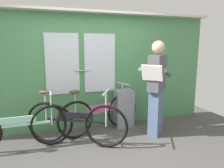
# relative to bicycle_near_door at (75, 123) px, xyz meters

# --- Properties ---
(ground_plane) EXTENTS (5.86, 4.35, 0.04)m
(ground_plane) POSITION_rel_bicycle_near_door_xyz_m (0.45, -0.64, -0.39)
(ground_plane) COLOR #474442
(train_door_wall) EXTENTS (4.86, 0.28, 2.19)m
(train_door_wall) POSITION_rel_bicycle_near_door_xyz_m (0.44, 0.73, 0.78)
(train_door_wall) COLOR #4C8C56
(train_door_wall) RESTS_ON ground_plane
(bicycle_near_door) EXTENTS (1.50, 0.85, 0.90)m
(bicycle_near_door) POSITION_rel_bicycle_near_door_xyz_m (0.00, 0.00, 0.00)
(bicycle_near_door) COLOR black
(bicycle_near_door) RESTS_ON ground_plane
(bicycle_leaning_behind) EXTENTS (1.70, 0.44, 0.88)m
(bicycle_leaning_behind) POSITION_rel_bicycle_near_door_xyz_m (-0.87, 0.11, -0.01)
(bicycle_leaning_behind) COLOR black
(bicycle_leaning_behind) RESTS_ON ground_plane
(bicycle_by_pole) EXTENTS (1.60, 0.59, 0.88)m
(bicycle_by_pole) POSITION_rel_bicycle_near_door_xyz_m (0.51, 0.37, -0.01)
(bicycle_by_pole) COLOR black
(bicycle_by_pole) RESTS_ON ground_plane
(passenger_reading_newspaper) EXTENTS (0.62, 0.60, 1.66)m
(passenger_reading_newspaper) POSITION_rel_bicycle_near_door_xyz_m (1.42, -0.03, 0.51)
(passenger_reading_newspaper) COLOR slate
(passenger_reading_newspaper) RESTS_ON ground_plane
(trash_bin_by_wall) EXTENTS (0.35, 0.28, 0.73)m
(trash_bin_by_wall) POSITION_rel_bicycle_near_door_xyz_m (1.03, 0.52, -0.00)
(trash_bin_by_wall) COLOR gray
(trash_bin_by_wall) RESTS_ON ground_plane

